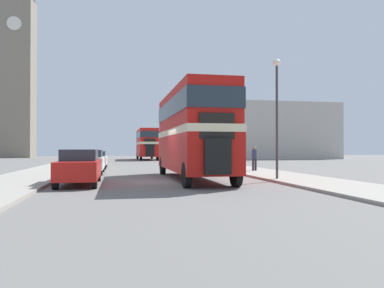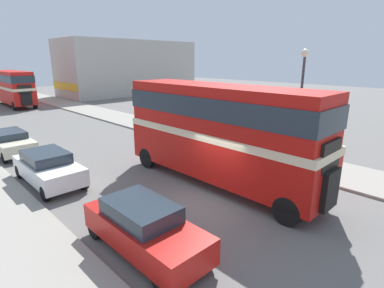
# 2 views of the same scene
# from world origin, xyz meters

# --- Properties ---
(ground_plane) EXTENTS (120.00, 120.00, 0.00)m
(ground_plane) POSITION_xyz_m (0.00, 0.00, 0.00)
(ground_plane) COLOR slate
(sidewalk_right) EXTENTS (3.50, 120.00, 0.12)m
(sidewalk_right) POSITION_xyz_m (6.75, 0.00, 0.06)
(sidewalk_right) COLOR gray
(sidewalk_right) RESTS_ON ground_plane
(sidewalk_left) EXTENTS (3.50, 120.00, 0.12)m
(sidewalk_left) POSITION_xyz_m (-6.75, 0.00, 0.06)
(sidewalk_left) COLOR gray
(sidewalk_left) RESTS_ON ground_plane
(double_decker_bus) EXTENTS (2.38, 10.05, 4.47)m
(double_decker_bus) POSITION_xyz_m (1.63, 1.00, 2.64)
(double_decker_bus) COLOR #B2140F
(double_decker_bus) RESTS_ON ground_plane
(bus_distant) EXTENTS (2.41, 9.91, 4.17)m
(bus_distant) POSITION_xyz_m (1.90, 34.00, 2.48)
(bus_distant) COLOR red
(bus_distant) RESTS_ON ground_plane
(car_parked_near) EXTENTS (1.67, 4.33, 1.55)m
(car_parked_near) POSITION_xyz_m (-3.77, -0.85, 0.79)
(car_parked_near) COLOR red
(car_parked_near) RESTS_ON ground_plane
(car_parked_mid) EXTENTS (1.82, 4.34, 1.49)m
(car_parked_mid) POSITION_xyz_m (-3.90, 6.42, 0.77)
(car_parked_mid) COLOR white
(car_parked_mid) RESTS_ON ground_plane
(car_parked_far) EXTENTS (1.79, 4.54, 1.36)m
(car_parked_far) POSITION_xyz_m (-3.86, 12.82, 0.72)
(car_parked_far) COLOR beige
(car_parked_far) RESTS_ON ground_plane
(pedestrian_walking) EXTENTS (0.32, 0.32, 1.59)m
(pedestrian_walking) POSITION_xyz_m (6.76, 5.56, 1.02)
(pedestrian_walking) COLOR #282833
(pedestrian_walking) RESTS_ON sidewalk_right
(street_lamp) EXTENTS (0.36, 0.36, 5.86)m
(street_lamp) POSITION_xyz_m (5.51, -0.77, 3.96)
(street_lamp) COLOR #38383D
(street_lamp) RESTS_ON sidewalk_right
(church_tower) EXTENTS (5.30, 5.30, 37.77)m
(church_tower) POSITION_xyz_m (-18.65, 50.01, 19.27)
(church_tower) COLOR gray
(church_tower) RESTS_ON ground_plane
(shop_building_block) EXTENTS (21.71, 8.54, 8.35)m
(shop_building_block) POSITION_xyz_m (19.81, 35.91, 4.17)
(shop_building_block) COLOR #B2ADA3
(shop_building_block) RESTS_ON ground_plane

